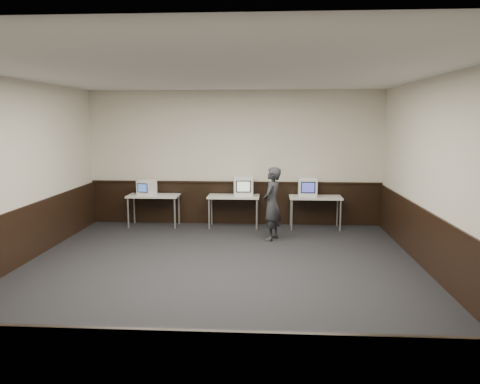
% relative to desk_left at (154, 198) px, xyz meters
% --- Properties ---
extents(floor, '(8.00, 8.00, 0.00)m').
position_rel_desk_left_xyz_m(floor, '(1.90, -3.60, -0.68)').
color(floor, black).
rests_on(floor, ground).
extents(ceiling, '(8.00, 8.00, 0.00)m').
position_rel_desk_left_xyz_m(ceiling, '(1.90, -3.60, 2.52)').
color(ceiling, white).
rests_on(ceiling, back_wall).
extents(back_wall, '(7.00, 0.00, 7.00)m').
position_rel_desk_left_xyz_m(back_wall, '(1.90, 0.40, 0.92)').
color(back_wall, beige).
rests_on(back_wall, ground).
extents(front_wall, '(7.00, 0.00, 7.00)m').
position_rel_desk_left_xyz_m(front_wall, '(1.90, -7.60, 0.92)').
color(front_wall, beige).
rests_on(front_wall, ground).
extents(right_wall, '(0.00, 8.00, 8.00)m').
position_rel_desk_left_xyz_m(right_wall, '(5.40, -3.60, 0.92)').
color(right_wall, beige).
rests_on(right_wall, ground).
extents(wainscot_back, '(6.98, 0.04, 1.00)m').
position_rel_desk_left_xyz_m(wainscot_back, '(1.90, 0.38, -0.18)').
color(wainscot_back, black).
rests_on(wainscot_back, back_wall).
extents(wainscot_left, '(0.04, 7.98, 1.00)m').
position_rel_desk_left_xyz_m(wainscot_left, '(-1.58, -3.60, -0.18)').
color(wainscot_left, black).
rests_on(wainscot_left, left_wall).
extents(wainscot_right, '(0.04, 7.98, 1.00)m').
position_rel_desk_left_xyz_m(wainscot_right, '(5.38, -3.60, -0.18)').
color(wainscot_right, black).
rests_on(wainscot_right, right_wall).
extents(wainscot_rail, '(6.98, 0.06, 0.04)m').
position_rel_desk_left_xyz_m(wainscot_rail, '(1.90, 0.36, 0.34)').
color(wainscot_rail, black).
rests_on(wainscot_rail, wainscot_back).
extents(desk_left, '(1.20, 0.60, 0.75)m').
position_rel_desk_left_xyz_m(desk_left, '(0.00, 0.00, 0.00)').
color(desk_left, silver).
rests_on(desk_left, ground).
extents(desk_center, '(1.20, 0.60, 0.75)m').
position_rel_desk_left_xyz_m(desk_center, '(1.90, 0.00, 0.00)').
color(desk_center, silver).
rests_on(desk_center, ground).
extents(desk_right, '(1.20, 0.60, 0.75)m').
position_rel_desk_left_xyz_m(desk_right, '(3.80, 0.00, 0.00)').
color(desk_right, silver).
rests_on(desk_right, ground).
extents(emac_left, '(0.44, 0.46, 0.35)m').
position_rel_desk_left_xyz_m(emac_left, '(-0.15, -0.02, 0.25)').
color(emac_left, white).
rests_on(emac_left, desk_left).
extents(emac_center, '(0.47, 0.50, 0.45)m').
position_rel_desk_left_xyz_m(emac_center, '(2.13, 0.04, 0.30)').
color(emac_center, white).
rests_on(emac_center, desk_center).
extents(emac_right, '(0.44, 0.48, 0.43)m').
position_rel_desk_left_xyz_m(emac_right, '(3.62, 0.03, 0.29)').
color(emac_right, white).
rests_on(emac_right, desk_right).
extents(person, '(0.54, 0.66, 1.54)m').
position_rel_desk_left_xyz_m(person, '(2.79, -1.12, 0.09)').
color(person, '#26272C').
rests_on(person, ground).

